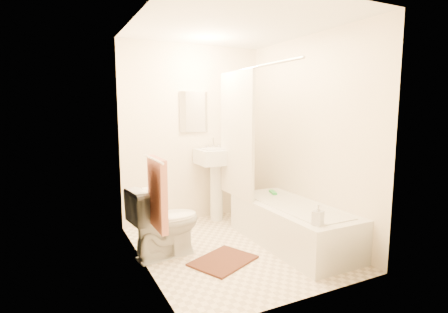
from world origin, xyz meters
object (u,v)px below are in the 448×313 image
toilet (165,222)px  bath_mat (223,261)px  sink (217,182)px  soap_bottle (318,215)px  bathtub (292,224)px

toilet → bath_mat: bearing=-138.1°
toilet → sink: sink is taller
bath_mat → soap_bottle: soap_bottle is taller
bath_mat → soap_bottle: (0.70, -0.58, 0.55)m
toilet → sink: bearing=-57.7°
bath_mat → soap_bottle: 1.06m
sink → bath_mat: 1.45m
toilet → soap_bottle: (1.18, -0.99, 0.19)m
toilet → soap_bottle: size_ratio=3.78×
bath_mat → soap_bottle: bearing=-39.7°
bathtub → bath_mat: 0.94m
toilet → soap_bottle: bearing=-137.5°
bathtub → bath_mat: bathtub is taller
sink → bath_mat: (-0.52, -1.24, -0.53)m
sink → bathtub: (0.39, -1.16, -0.31)m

